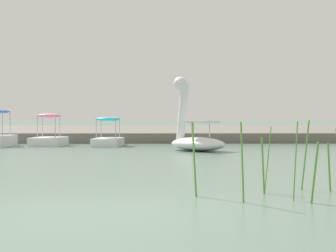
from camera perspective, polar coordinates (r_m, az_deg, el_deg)
The scene contains 6 objects.
ground_plane at distance 6.30m, azimuth -8.59°, elevation -10.67°, with size 649.53×649.53×0.00m, color #567060.
shore_bank_far at distance 36.64m, azimuth -1.97°, elevation -0.63°, with size 155.98×26.19×0.51m, color #6B665B.
swan_boat at distance 18.31m, azimuth 3.26°, elevation -1.07°, with size 2.71×2.67×2.92m.
pedal_boat_cyan at distance 21.64m, azimuth -7.26°, elevation -1.25°, with size 1.32×2.25×1.34m.
pedal_boat_pink at distance 22.33m, azimuth -14.24°, elevation -1.35°, with size 1.43×2.15×1.49m.
reed_clump_foreground at distance 8.15m, azimuth 16.75°, elevation -3.73°, with size 3.21×1.79×1.59m.
Camera 1 is at (0.86, -6.11, 1.27)m, focal length 50.33 mm.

